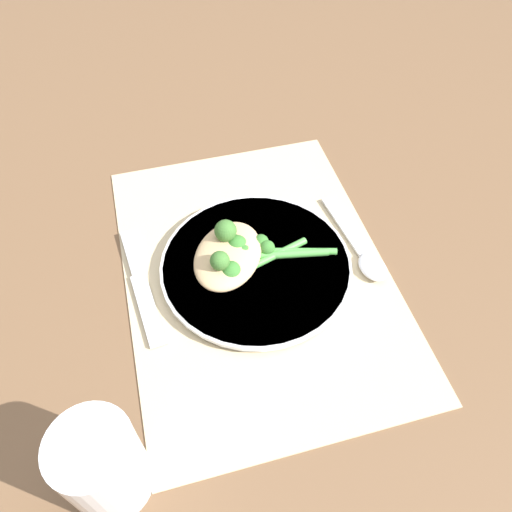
{
  "coord_description": "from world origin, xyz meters",
  "views": [
    {
      "loc": [
        -0.38,
        0.1,
        0.53
      ],
      "look_at": [
        0.0,
        0.0,
        0.03
      ],
      "focal_mm": 35.0,
      "sensor_mm": 36.0,
      "label": 1
    }
  ],
  "objects_px": {
    "plate": "(256,266)",
    "broccoli_stalk_left": "(275,247)",
    "broccoli_stalk_right": "(237,269)",
    "knife": "(140,283)",
    "chicken_fillet": "(228,255)",
    "spoon": "(366,257)",
    "water_glass": "(103,465)",
    "broccoli_stalk_rear": "(248,251)"
  },
  "relations": [
    {
      "from": "spoon",
      "to": "broccoli_stalk_right",
      "type": "bearing_deg",
      "value": -9.97
    },
    {
      "from": "plate",
      "to": "spoon",
      "type": "relative_size",
      "value": 1.51
    },
    {
      "from": "plate",
      "to": "spoon",
      "type": "xyz_separation_m",
      "value": [
        -0.02,
        -0.15,
        -0.0
      ]
    },
    {
      "from": "spoon",
      "to": "plate",
      "type": "bearing_deg",
      "value": -14.93
    },
    {
      "from": "broccoli_stalk_right",
      "to": "spoon",
      "type": "distance_m",
      "value": 0.17
    },
    {
      "from": "broccoli_stalk_rear",
      "to": "knife",
      "type": "xyz_separation_m",
      "value": [
        0.0,
        0.14,
        -0.02
      ]
    },
    {
      "from": "spoon",
      "to": "water_glass",
      "type": "height_order",
      "value": "water_glass"
    },
    {
      "from": "plate",
      "to": "broccoli_stalk_right",
      "type": "xyz_separation_m",
      "value": [
        -0.01,
        0.03,
        0.02
      ]
    },
    {
      "from": "broccoli_stalk_left",
      "to": "knife",
      "type": "bearing_deg",
      "value": 104.33
    },
    {
      "from": "plate",
      "to": "spoon",
      "type": "height_order",
      "value": "plate"
    },
    {
      "from": "plate",
      "to": "broccoli_stalk_left",
      "type": "height_order",
      "value": "broccoli_stalk_left"
    },
    {
      "from": "plate",
      "to": "broccoli_stalk_rear",
      "type": "relative_size",
      "value": 1.9
    },
    {
      "from": "broccoli_stalk_left",
      "to": "spoon",
      "type": "xyz_separation_m",
      "value": [
        -0.04,
        -0.12,
        -0.02
      ]
    },
    {
      "from": "spoon",
      "to": "water_glass",
      "type": "xyz_separation_m",
      "value": [
        -0.19,
        0.35,
        0.05
      ]
    },
    {
      "from": "broccoli_stalk_left",
      "to": "knife",
      "type": "relative_size",
      "value": 0.55
    },
    {
      "from": "knife",
      "to": "water_glass",
      "type": "xyz_separation_m",
      "value": [
        -0.23,
        0.05,
        0.05
      ]
    },
    {
      "from": "plate",
      "to": "water_glass",
      "type": "bearing_deg",
      "value": 136.85
    },
    {
      "from": "plate",
      "to": "broccoli_stalk_left",
      "type": "bearing_deg",
      "value": -65.6
    },
    {
      "from": "broccoli_stalk_right",
      "to": "knife",
      "type": "height_order",
      "value": "broccoli_stalk_right"
    },
    {
      "from": "broccoli_stalk_rear",
      "to": "knife",
      "type": "distance_m",
      "value": 0.14
    },
    {
      "from": "broccoli_stalk_rear",
      "to": "knife",
      "type": "height_order",
      "value": "broccoli_stalk_rear"
    },
    {
      "from": "spoon",
      "to": "water_glass",
      "type": "distance_m",
      "value": 0.4
    },
    {
      "from": "knife",
      "to": "broccoli_stalk_left",
      "type": "bearing_deg",
      "value": 172.81
    },
    {
      "from": "chicken_fillet",
      "to": "broccoli_stalk_left",
      "type": "relative_size",
      "value": 1.36
    },
    {
      "from": "chicken_fillet",
      "to": "broccoli_stalk_left",
      "type": "xyz_separation_m",
      "value": [
        0.0,
        -0.06,
        -0.0
      ]
    },
    {
      "from": "chicken_fillet",
      "to": "knife",
      "type": "height_order",
      "value": "chicken_fillet"
    },
    {
      "from": "spoon",
      "to": "broccoli_stalk_rear",
      "type": "bearing_deg",
      "value": -19.06
    },
    {
      "from": "broccoli_stalk_right",
      "to": "knife",
      "type": "bearing_deg",
      "value": 60.14
    },
    {
      "from": "broccoli_stalk_rear",
      "to": "spoon",
      "type": "height_order",
      "value": "broccoli_stalk_rear"
    },
    {
      "from": "chicken_fillet",
      "to": "knife",
      "type": "relative_size",
      "value": 0.75
    },
    {
      "from": "broccoli_stalk_left",
      "to": "water_glass",
      "type": "xyz_separation_m",
      "value": [
        -0.23,
        0.23,
        0.03
      ]
    },
    {
      "from": "chicken_fillet",
      "to": "spoon",
      "type": "distance_m",
      "value": 0.18
    },
    {
      "from": "broccoli_stalk_left",
      "to": "plate",
      "type": "bearing_deg",
      "value": 129.81
    },
    {
      "from": "water_glass",
      "to": "plate",
      "type": "bearing_deg",
      "value": -43.15
    },
    {
      "from": "chicken_fillet",
      "to": "broccoli_stalk_left",
      "type": "bearing_deg",
      "value": -88.63
    },
    {
      "from": "plate",
      "to": "water_glass",
      "type": "height_order",
      "value": "water_glass"
    },
    {
      "from": "chicken_fillet",
      "to": "broccoli_stalk_right",
      "type": "relative_size",
      "value": 1.08
    },
    {
      "from": "plate",
      "to": "chicken_fillet",
      "type": "xyz_separation_m",
      "value": [
        0.01,
        0.03,
        0.02
      ]
    },
    {
      "from": "water_glass",
      "to": "broccoli_stalk_right",
      "type": "bearing_deg",
      "value": -40.45
    },
    {
      "from": "knife",
      "to": "spoon",
      "type": "height_order",
      "value": "spoon"
    },
    {
      "from": "broccoli_stalk_left",
      "to": "knife",
      "type": "distance_m",
      "value": 0.18
    },
    {
      "from": "broccoli_stalk_rear",
      "to": "water_glass",
      "type": "xyz_separation_m",
      "value": [
        -0.23,
        0.19,
        0.02
      ]
    }
  ]
}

